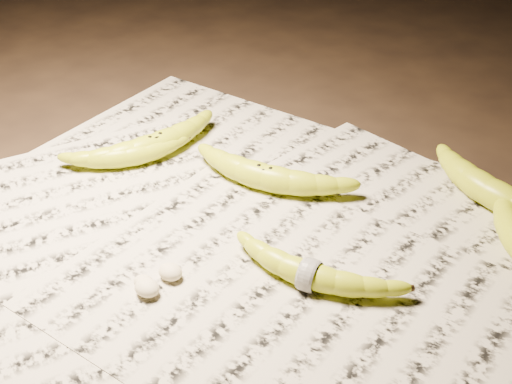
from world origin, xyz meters
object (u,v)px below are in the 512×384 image
Objects in this scene: banana_left_a at (155,142)px; banana_upper_b at (489,189)px; banana_center at (265,175)px; banana_left_b at (126,154)px; banana_taped at (309,272)px.

banana_left_a is 0.48m from banana_upper_b.
banana_upper_b is (0.26, 0.16, 0.00)m from banana_center.
banana_upper_b is at bearing -28.10° from banana_left_b.
banana_upper_b is (0.46, 0.24, 0.00)m from banana_left_b.
banana_taped is at bearing -51.64° from banana_center.
banana_left_a is 1.28× the size of banana_left_b.
banana_left_a reaches higher than banana_left_b.
banana_taped is 0.30m from banana_upper_b.
banana_left_b is 0.81× the size of banana_upper_b.
banana_taped is (0.36, -0.05, 0.00)m from banana_left_b.
banana_center reaches higher than banana_taped.
banana_center is 0.30m from banana_upper_b.
banana_left_a is 1.09× the size of banana_taped.
banana_left_a is 1.04× the size of banana_upper_b.
banana_taped is 0.95× the size of banana_upper_b.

